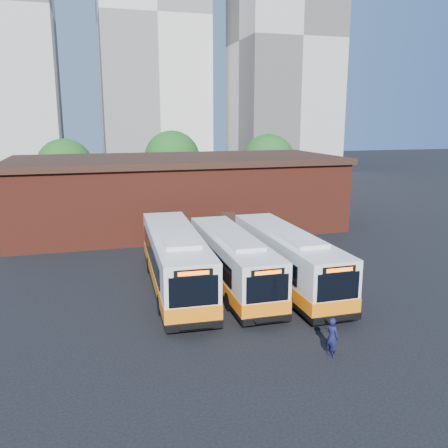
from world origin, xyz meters
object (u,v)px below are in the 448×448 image
object	(u,v)px
bus_east	(287,261)
transit_worker	(332,337)
bus_midwest	(175,262)
bus_mideast	(232,263)

from	to	relation	value
bus_east	transit_worker	xyz separation A→B (m)	(-1.58, -8.43, -0.69)
bus_midwest	bus_east	bearing A→B (deg)	-8.59
bus_midwest	transit_worker	distance (m)	10.84
bus_east	transit_worker	size ratio (longest dim) A/B	7.32
bus_midwest	bus_mideast	world-z (taller)	bus_midwest
bus_midwest	bus_east	size ratio (longest dim) A/B	1.05
bus_east	transit_worker	bearing A→B (deg)	-100.80
bus_midwest	bus_mideast	xyz separation A→B (m)	(3.23, -0.65, -0.12)
bus_midwest	bus_east	distance (m)	6.51
bus_mideast	bus_midwest	bearing A→B (deg)	169.14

